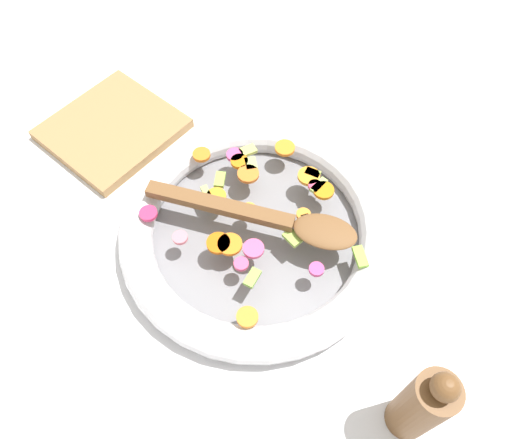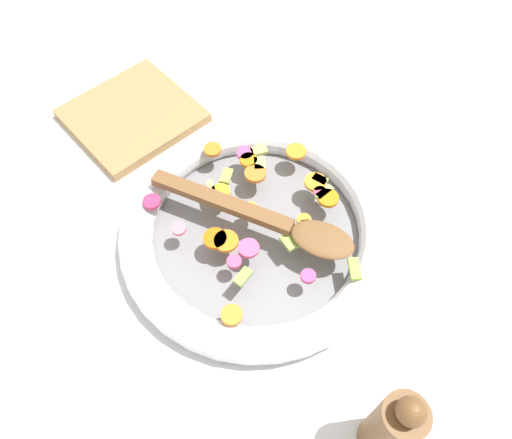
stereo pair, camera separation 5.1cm
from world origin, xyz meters
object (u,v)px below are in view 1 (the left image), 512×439
(wooden_spoon, at_px, (273,219))
(cutting_board, at_px, (114,128))
(skillet, at_px, (256,230))
(pepper_mill, at_px, (422,405))

(wooden_spoon, xyz_separation_m, cutting_board, (-0.01, 0.35, -0.05))
(wooden_spoon, height_order, cutting_board, wooden_spoon)
(wooden_spoon, relative_size, cutting_board, 1.47)
(skillet, xyz_separation_m, pepper_mill, (-0.08, -0.31, 0.06))
(skillet, bearing_deg, pepper_mill, -104.41)
(pepper_mill, bearing_deg, skillet, 75.59)
(pepper_mill, bearing_deg, wooden_spoon, 72.72)
(skillet, height_order, wooden_spoon, wooden_spoon)
(skillet, height_order, pepper_mill, pepper_mill)
(pepper_mill, xyz_separation_m, cutting_board, (0.08, 0.64, -0.07))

